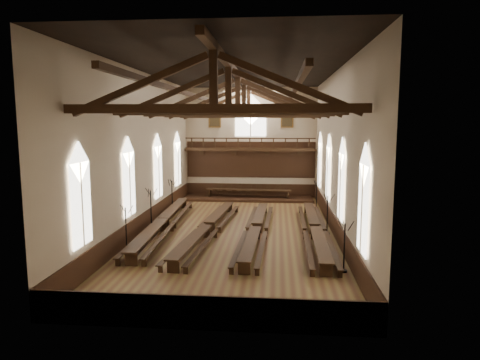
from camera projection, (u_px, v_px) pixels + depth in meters
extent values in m
plane|color=brown|center=(238.00, 232.00, 27.08)|extent=(26.00, 26.00, 0.00)
plane|color=#C0AC91|center=(251.00, 143.00, 39.24)|extent=(12.00, 0.00, 12.00)
plane|color=#C0AC91|center=(201.00, 182.00, 13.57)|extent=(12.00, 0.00, 12.00)
plane|color=#C0AC91|center=(143.00, 152.00, 26.92)|extent=(0.00, 26.00, 26.00)
plane|color=#C0AC91|center=(336.00, 153.00, 25.90)|extent=(0.00, 26.00, 26.00)
plane|color=black|center=(238.00, 70.00, 25.73)|extent=(26.00, 26.00, 0.00)
cube|color=#331C0F|center=(250.00, 190.00, 39.80)|extent=(11.90, 0.08, 1.20)
cube|color=#331C0F|center=(203.00, 313.00, 14.21)|extent=(11.90, 0.08, 1.20)
cube|color=#331C0F|center=(146.00, 220.00, 27.51)|extent=(0.08, 25.90, 1.20)
cube|color=#331C0F|center=(333.00, 224.00, 26.50)|extent=(0.08, 25.90, 1.20)
cube|color=silver|center=(81.00, 205.00, 18.24)|extent=(0.05, 1.80, 3.60)
cube|color=silver|center=(79.00, 163.00, 18.00)|extent=(0.05, 1.80, 1.80)
cylinder|color=#C0AC91|center=(82.00, 205.00, 18.24)|extent=(0.08, 0.08, 3.60)
cube|color=silver|center=(129.00, 184.00, 24.16)|extent=(0.05, 1.80, 3.60)
cube|color=silver|center=(128.00, 152.00, 23.92)|extent=(0.05, 1.80, 1.80)
cylinder|color=#C0AC91|center=(130.00, 184.00, 24.16)|extent=(0.08, 0.08, 3.60)
cube|color=silver|center=(158.00, 172.00, 30.09)|extent=(0.05, 1.80, 3.60)
cube|color=silver|center=(158.00, 146.00, 29.84)|extent=(0.05, 1.80, 1.80)
cylinder|color=#C0AC91|center=(159.00, 172.00, 30.08)|extent=(0.08, 0.08, 3.60)
cube|color=silver|center=(178.00, 164.00, 36.01)|extent=(0.05, 1.80, 3.60)
cube|color=silver|center=(177.00, 142.00, 35.77)|extent=(0.05, 1.80, 1.80)
cylinder|color=#C0AC91|center=(178.00, 164.00, 36.01)|extent=(0.08, 0.08, 3.60)
cube|color=silver|center=(363.00, 209.00, 17.24)|extent=(0.05, 1.80, 3.60)
cube|color=silver|center=(365.00, 165.00, 16.99)|extent=(0.05, 1.80, 1.80)
cylinder|color=#C0AC91|center=(362.00, 209.00, 17.24)|extent=(0.08, 0.08, 3.60)
cube|color=silver|center=(341.00, 187.00, 23.16)|extent=(0.05, 1.80, 3.60)
cube|color=silver|center=(342.00, 154.00, 22.92)|extent=(0.05, 1.80, 1.80)
cylinder|color=#C0AC91|center=(340.00, 187.00, 23.16)|extent=(0.08, 0.08, 3.60)
cube|color=silver|center=(328.00, 174.00, 29.08)|extent=(0.05, 1.80, 3.60)
cube|color=silver|center=(329.00, 147.00, 28.84)|extent=(0.05, 1.80, 1.80)
cylinder|color=#C0AC91|center=(327.00, 174.00, 29.09)|extent=(0.08, 0.08, 3.60)
cube|color=silver|center=(319.00, 165.00, 35.01)|extent=(0.05, 1.80, 3.60)
cube|color=silver|center=(320.00, 143.00, 34.76)|extent=(0.05, 1.80, 1.80)
cylinder|color=#C0AC91|center=(319.00, 165.00, 35.01)|extent=(0.08, 0.08, 3.60)
cube|color=white|center=(251.00, 123.00, 38.90)|extent=(2.80, 0.05, 2.40)
cube|color=white|center=(251.00, 110.00, 38.74)|extent=(2.80, 0.05, 2.80)
cylinder|color=#C0AC91|center=(251.00, 123.00, 38.86)|extent=(0.10, 0.10, 2.40)
cube|color=#332110|center=(250.00, 150.00, 38.68)|extent=(11.80, 1.20, 0.20)
cube|color=#331C0F|center=(251.00, 160.00, 39.39)|extent=(11.80, 0.10, 3.30)
cube|color=#332110|center=(250.00, 138.00, 38.01)|extent=(11.60, 0.12, 0.10)
cube|color=#332110|center=(250.00, 148.00, 38.13)|extent=(11.60, 0.12, 0.10)
cube|color=#332110|center=(202.00, 152.00, 39.49)|extent=(0.35, 0.40, 0.50)
cube|color=#332110|center=(234.00, 152.00, 39.24)|extent=(0.35, 0.40, 0.50)
cube|color=#332110|center=(267.00, 152.00, 38.98)|extent=(0.35, 0.40, 0.50)
cube|color=#332110|center=(300.00, 152.00, 38.73)|extent=(0.35, 0.40, 0.50)
cube|color=brown|center=(215.00, 120.00, 39.15)|extent=(1.15, 0.06, 1.45)
cube|color=black|center=(215.00, 120.00, 39.11)|extent=(0.95, 0.04, 1.25)
cube|color=brown|center=(287.00, 120.00, 38.59)|extent=(1.15, 0.06, 1.45)
cube|color=black|center=(287.00, 120.00, 38.55)|extent=(0.95, 0.04, 1.25)
cube|color=#332110|center=(214.00, 109.00, 16.21)|extent=(11.70, 0.35, 0.35)
cube|color=#332110|center=(214.00, 74.00, 16.04)|extent=(0.30, 0.30, 2.40)
cube|color=#332110|center=(139.00, 85.00, 16.33)|extent=(5.44, 0.26, 2.40)
cube|color=#332110|center=(290.00, 84.00, 15.85)|extent=(5.44, 0.26, 2.40)
cube|color=#332110|center=(229.00, 112.00, 21.15)|extent=(11.70, 0.35, 0.35)
cube|color=#332110|center=(228.00, 85.00, 20.97)|extent=(0.30, 0.30, 2.40)
cube|color=#332110|center=(171.00, 94.00, 21.27)|extent=(5.44, 0.26, 2.40)
cube|color=#332110|center=(287.00, 93.00, 20.78)|extent=(5.44, 0.26, 2.40)
cube|color=#332110|center=(238.00, 114.00, 26.08)|extent=(11.70, 0.35, 0.35)
cube|color=#332110|center=(238.00, 92.00, 25.91)|extent=(0.30, 0.30, 2.40)
cube|color=#332110|center=(191.00, 99.00, 26.21)|extent=(5.44, 0.26, 2.40)
cube|color=#332110|center=(285.00, 98.00, 25.72)|extent=(5.44, 0.26, 2.40)
cube|color=#332110|center=(244.00, 115.00, 31.02)|extent=(11.70, 0.35, 0.35)
cube|color=#332110|center=(244.00, 97.00, 30.84)|extent=(0.30, 0.30, 2.40)
cube|color=#332110|center=(205.00, 103.00, 31.14)|extent=(5.44, 0.26, 2.40)
cube|color=#332110|center=(284.00, 102.00, 30.65)|extent=(5.44, 0.26, 2.40)
cube|color=#332110|center=(249.00, 116.00, 35.96)|extent=(11.70, 0.35, 0.35)
cube|color=#332110|center=(249.00, 100.00, 35.78)|extent=(0.30, 0.30, 2.40)
cube|color=#332110|center=(215.00, 105.00, 36.08)|extent=(5.44, 0.26, 2.40)
cube|color=#332110|center=(283.00, 105.00, 35.59)|extent=(5.44, 0.26, 2.40)
cube|color=#332110|center=(183.00, 92.00, 26.19)|extent=(0.25, 25.70, 0.25)
cube|color=#332110|center=(293.00, 92.00, 25.62)|extent=(0.25, 25.70, 0.25)
cube|color=#332110|center=(238.00, 75.00, 25.77)|extent=(0.30, 25.70, 0.30)
cube|color=#332110|center=(145.00, 234.00, 23.78)|extent=(1.03, 7.28, 0.08)
cube|color=#332110|center=(125.00, 259.00, 20.61)|extent=(0.62, 0.11, 0.69)
cube|color=#332110|center=(161.00, 226.00, 27.05)|extent=(0.62, 0.11, 0.69)
cube|color=#332110|center=(146.00, 242.00, 23.84)|extent=(0.35, 6.42, 0.08)
cube|color=#332110|center=(134.00, 239.00, 23.85)|extent=(0.59, 7.26, 0.06)
cube|color=#332110|center=(112.00, 262.00, 20.60)|extent=(0.24, 0.08, 0.40)
cube|color=#332110|center=(151.00, 228.00, 27.15)|extent=(0.24, 0.08, 0.40)
cube|color=#332110|center=(157.00, 239.00, 23.79)|extent=(0.59, 7.26, 0.06)
cube|color=#332110|center=(138.00, 262.00, 20.55)|extent=(0.24, 0.08, 0.40)
cube|color=#332110|center=(172.00, 228.00, 27.10)|extent=(0.24, 0.08, 0.40)
cube|color=#332110|center=(176.00, 207.00, 31.08)|extent=(1.03, 7.28, 0.08)
cube|color=#332110|center=(165.00, 223.00, 27.91)|extent=(0.62, 0.11, 0.69)
cube|color=#332110|center=(186.00, 204.00, 34.36)|extent=(0.62, 0.11, 0.69)
cube|color=#332110|center=(176.00, 214.00, 31.15)|extent=(0.35, 6.42, 0.08)
cube|color=#332110|center=(168.00, 211.00, 31.15)|extent=(0.59, 7.26, 0.06)
cube|color=#332110|center=(155.00, 225.00, 27.91)|extent=(0.24, 0.08, 0.40)
cube|color=#332110|center=(178.00, 206.00, 34.46)|extent=(0.24, 0.08, 0.40)
cube|color=#332110|center=(185.00, 211.00, 31.10)|extent=(0.59, 7.26, 0.06)
cube|color=#332110|center=(174.00, 225.00, 27.85)|extent=(0.24, 0.08, 0.40)
cube|color=#332110|center=(194.00, 206.00, 34.40)|extent=(0.24, 0.08, 0.40)
cube|color=#332110|center=(197.00, 241.00, 22.54)|extent=(1.20, 6.85, 0.08)
cube|color=#332110|center=(185.00, 267.00, 19.56)|extent=(0.58, 0.12, 0.65)
cube|color=#332110|center=(207.00, 232.00, 25.61)|extent=(0.58, 0.12, 0.65)
cube|color=#332110|center=(197.00, 249.00, 22.60)|extent=(0.53, 6.03, 0.08)
cube|color=#332110|center=(186.00, 245.00, 22.67)|extent=(0.79, 6.82, 0.06)
cube|color=#332110|center=(172.00, 269.00, 19.62)|extent=(0.22, 0.08, 0.38)
cube|color=#332110|center=(197.00, 234.00, 25.78)|extent=(0.22, 0.08, 0.38)
cube|color=#332110|center=(208.00, 246.00, 22.48)|extent=(0.79, 6.82, 0.06)
cube|color=#332110|center=(197.00, 271.00, 19.43)|extent=(0.22, 0.08, 0.38)
cube|color=#332110|center=(216.00, 235.00, 25.58)|extent=(0.22, 0.08, 0.38)
cube|color=#332110|center=(217.00, 211.00, 29.84)|extent=(1.20, 6.85, 0.08)
cube|color=#332110|center=(210.00, 227.00, 26.86)|extent=(0.58, 0.12, 0.65)
cube|color=#332110|center=(222.00, 208.00, 32.92)|extent=(0.58, 0.12, 0.65)
cube|color=#332110|center=(217.00, 218.00, 29.90)|extent=(0.53, 6.03, 0.08)
cube|color=#332110|center=(208.00, 215.00, 29.98)|extent=(0.79, 6.82, 0.06)
cube|color=#332110|center=(200.00, 229.00, 26.93)|extent=(0.22, 0.08, 0.38)
cube|color=#332110|center=(215.00, 209.00, 33.08)|extent=(0.22, 0.08, 0.38)
cube|color=#332110|center=(225.00, 216.00, 29.78)|extent=(0.79, 6.82, 0.06)
cube|color=#332110|center=(219.00, 230.00, 26.74)|extent=(0.22, 0.08, 0.38)
cube|color=#332110|center=(230.00, 210.00, 32.89)|extent=(0.22, 0.08, 0.38)
cube|color=#332110|center=(253.00, 242.00, 22.28)|extent=(0.87, 6.66, 0.08)
cube|color=#332110|center=(249.00, 268.00, 19.37)|extent=(0.57, 0.09, 0.64)
cube|color=#332110|center=(256.00, 234.00, 25.27)|extent=(0.57, 0.09, 0.64)
cube|color=#332110|center=(253.00, 250.00, 22.33)|extent=(0.26, 5.88, 0.08)
cube|color=#332110|center=(242.00, 247.00, 22.38)|extent=(0.47, 6.64, 0.06)
cube|color=#332110|center=(236.00, 271.00, 19.41)|extent=(0.21, 0.07, 0.37)
cube|color=#332110|center=(246.00, 236.00, 25.41)|extent=(0.21, 0.07, 0.37)
cube|color=#332110|center=(264.00, 248.00, 22.24)|extent=(0.47, 6.64, 0.06)
cube|color=#332110|center=(262.00, 272.00, 19.28)|extent=(0.21, 0.07, 0.37)
cube|color=#332110|center=(266.00, 236.00, 25.27)|extent=(0.21, 0.07, 0.37)
cube|color=#332110|center=(259.00, 213.00, 29.58)|extent=(0.87, 6.66, 0.08)
cube|color=#332110|center=(257.00, 228.00, 26.68)|extent=(0.57, 0.09, 0.64)
cube|color=#332110|center=(260.00, 209.00, 32.58)|extent=(0.57, 0.09, 0.64)
cube|color=#332110|center=(259.00, 219.00, 29.64)|extent=(0.26, 5.88, 0.08)
cube|color=#332110|center=(250.00, 216.00, 29.69)|extent=(0.47, 6.64, 0.06)
cube|color=#332110|center=(247.00, 230.00, 26.72)|extent=(0.21, 0.07, 0.37)
cube|color=#332110|center=(253.00, 210.00, 32.71)|extent=(0.21, 0.07, 0.37)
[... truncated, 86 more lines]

